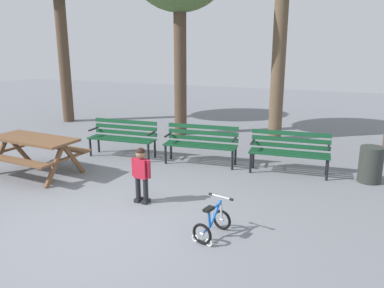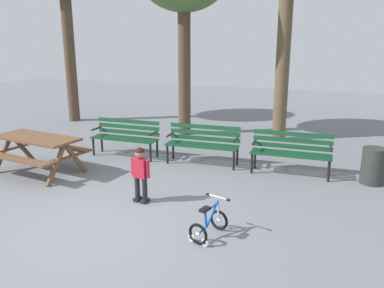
% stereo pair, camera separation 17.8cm
% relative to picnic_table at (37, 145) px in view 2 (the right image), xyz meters
% --- Properties ---
extents(ground, '(36.00, 36.00, 0.00)m').
position_rel_picnic_table_xyz_m(ground, '(2.55, -1.61, -0.59)').
color(ground, slate).
extents(picnic_table, '(1.94, 1.53, 0.79)m').
position_rel_picnic_table_xyz_m(picnic_table, '(0.00, 0.00, 0.00)').
color(picnic_table, brown).
rests_on(picnic_table, ground).
extents(park_bench_far_left, '(1.62, 0.52, 0.85)m').
position_rel_picnic_table_xyz_m(park_bench_far_left, '(1.02, 1.75, -0.08)').
color(park_bench_far_left, '#144728').
rests_on(park_bench_far_left, ground).
extents(park_bench_left, '(1.63, 0.57, 0.85)m').
position_rel_picnic_table_xyz_m(park_bench_left, '(2.92, 1.87, -0.08)').
color(park_bench_left, '#144728').
rests_on(park_bench_left, ground).
extents(park_bench_right, '(1.62, 0.54, 0.85)m').
position_rel_picnic_table_xyz_m(park_bench_right, '(4.82, 1.91, -0.08)').
color(park_bench_right, '#144728').
rests_on(park_bench_right, ground).
extents(child_standing, '(0.36, 0.19, 0.96)m').
position_rel_picnic_table_xyz_m(child_standing, '(2.70, -0.53, -0.04)').
color(child_standing, black).
rests_on(child_standing, ground).
extents(kids_bicycle, '(0.47, 0.62, 0.54)m').
position_rel_picnic_table_xyz_m(kids_bicycle, '(4.18, -1.24, -0.39)').
color(kids_bicycle, black).
rests_on(kids_bicycle, ground).
extents(trash_bin, '(0.44, 0.44, 0.70)m').
position_rel_picnic_table_xyz_m(trash_bin, '(6.35, 1.92, -0.24)').
color(trash_bin, '#2D332D').
rests_on(trash_bin, ground).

